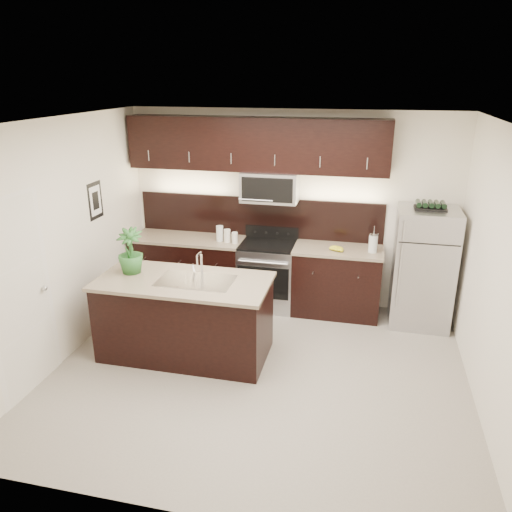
% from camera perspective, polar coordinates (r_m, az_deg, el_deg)
% --- Properties ---
extents(ground, '(4.50, 4.50, 0.00)m').
position_cam_1_polar(ground, '(5.70, 0.29, -13.05)').
color(ground, gray).
rests_on(ground, ground).
extents(room_walls, '(4.52, 4.02, 2.71)m').
position_cam_1_polar(room_walls, '(4.98, -1.02, 3.48)').
color(room_walls, silver).
rests_on(room_walls, ground).
extents(counter_run, '(3.51, 0.65, 0.94)m').
position_cam_1_polar(counter_run, '(7.04, -0.30, -2.03)').
color(counter_run, black).
rests_on(counter_run, ground).
extents(upper_fixtures, '(3.49, 0.40, 1.66)m').
position_cam_1_polar(upper_fixtures, '(6.74, 0.19, 11.70)').
color(upper_fixtures, black).
rests_on(upper_fixtures, counter_run).
extents(island, '(1.96, 0.96, 0.94)m').
position_cam_1_polar(island, '(5.87, -8.09, -6.92)').
color(island, black).
rests_on(island, ground).
extents(sink_faucet, '(0.84, 0.50, 0.28)m').
position_cam_1_polar(sink_faucet, '(5.63, -6.86, -2.65)').
color(sink_faucet, silver).
rests_on(sink_faucet, island).
extents(refrigerator, '(0.75, 0.68, 1.55)m').
position_cam_1_polar(refrigerator, '(6.76, 18.54, -1.31)').
color(refrigerator, '#B2B2B7').
rests_on(refrigerator, ground).
extents(wine_rack, '(0.38, 0.24, 0.09)m').
position_cam_1_polar(wine_rack, '(6.52, 19.33, 5.43)').
color(wine_rack, black).
rests_on(wine_rack, refrigerator).
extents(plant, '(0.33, 0.33, 0.53)m').
position_cam_1_polar(plant, '(5.91, -14.18, 0.56)').
color(plant, '#286127').
rests_on(plant, island).
extents(canisters, '(0.32, 0.14, 0.21)m').
position_cam_1_polar(canisters, '(6.88, -3.52, 2.40)').
color(canisters, silver).
rests_on(canisters, counter_run).
extents(french_press, '(0.12, 0.12, 0.34)m').
position_cam_1_polar(french_press, '(6.63, 13.24, 1.49)').
color(french_press, silver).
rests_on(french_press, counter_run).
extents(bananas, '(0.25, 0.22, 0.06)m').
position_cam_1_polar(bananas, '(6.64, 8.86, 0.96)').
color(bananas, gold).
rests_on(bananas, counter_run).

